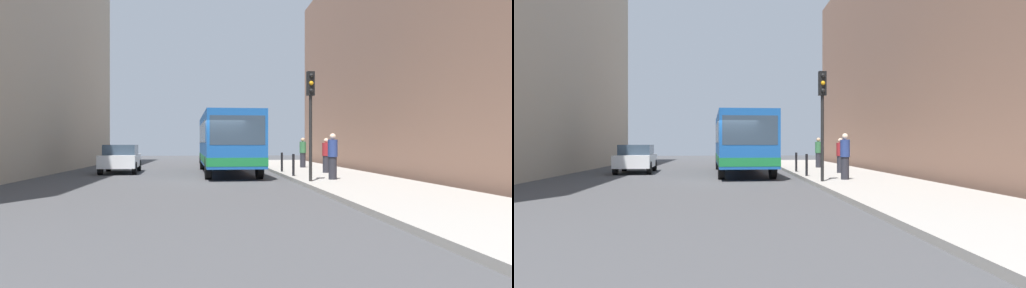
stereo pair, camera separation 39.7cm
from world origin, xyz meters
The scene contains 12 objects.
ground_plane centered at (0.00, 0.00, 0.00)m, with size 80.00×80.00×0.00m, color #424244.
sidewalk centered at (5.40, 0.00, 0.07)m, with size 4.40×40.00×0.15m, color #9E9991.
building_right centered at (11.50, 4.00, 6.35)m, with size 7.00×32.00×12.70m, color #936B56.
bus centered at (0.74, 4.91, 1.73)m, with size 2.91×11.10×3.00m.
car_beside_bus centered at (-4.78, 5.90, 0.78)m, with size 2.07×4.50×1.48m.
car_behind_bus centered at (0.18, 15.97, 0.78)m, with size 1.96×4.45×1.48m.
traffic_light centered at (3.55, -2.50, 3.01)m, with size 0.28×0.33×4.10m.
bollard_near centered at (3.45, 0.50, 0.62)m, with size 0.11×0.11×0.95m, color black.
bollard_mid centered at (3.45, 3.68, 0.62)m, with size 0.11×0.11×0.95m, color black.
pedestrian_near_signal centered at (4.60, -1.70, 1.06)m, with size 0.38×0.38×1.81m.
pedestrian_mid_sidewalk centered at (5.41, 2.53, 0.98)m, with size 0.38×0.38×1.66m.
pedestrian_far_sidewalk centered at (5.30, 7.56, 1.02)m, with size 0.38×0.38×1.73m.
Camera 2 is at (0.01, -20.40, 1.59)m, focal length 34.22 mm.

